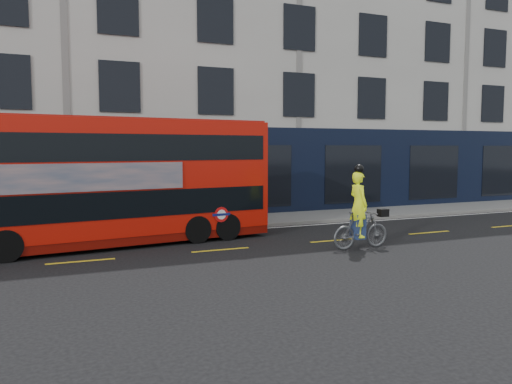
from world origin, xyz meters
TOP-DOWN VIEW (x-y plane):
  - ground at (0.00, 0.00)m, footprint 120.00×120.00m
  - pavement at (0.00, 6.50)m, footprint 60.00×3.00m
  - kerb at (0.00, 5.00)m, footprint 60.00×0.12m
  - building_terrace at (0.00, 12.94)m, footprint 50.00×10.07m
  - road_edge_line at (0.00, 4.70)m, footprint 58.00×0.10m
  - lane_dashes at (0.00, 1.50)m, footprint 58.00×0.12m
  - bus at (1.26, 3.56)m, footprint 10.10×3.40m
  - cyclist at (7.98, 0.01)m, footprint 1.94×0.73m

SIDE VIEW (x-z plane):
  - ground at x=0.00m, z-range 0.00..0.00m
  - road_edge_line at x=0.00m, z-range 0.00..0.01m
  - lane_dashes at x=0.00m, z-range 0.00..0.01m
  - pavement at x=0.00m, z-range 0.00..0.12m
  - kerb at x=0.00m, z-range 0.00..0.13m
  - cyclist at x=7.98m, z-range -0.42..2.17m
  - bus at x=1.26m, z-range 0.05..4.05m
  - building_terrace at x=0.00m, z-range -0.01..14.99m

